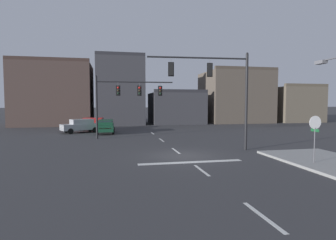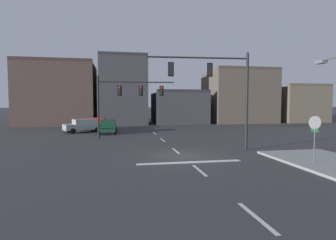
% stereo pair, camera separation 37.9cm
% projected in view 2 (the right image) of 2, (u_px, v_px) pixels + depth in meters
% --- Properties ---
extents(ground_plane, '(400.00, 400.00, 0.00)m').
position_uv_depth(ground_plane, '(182.00, 156.00, 18.31)').
color(ground_plane, '#353538').
extents(sidewalk_near_corner, '(5.00, 8.00, 0.15)m').
position_uv_depth(sidewalk_near_corner, '(332.00, 163.00, 15.83)').
color(sidewalk_near_corner, gray).
rests_on(sidewalk_near_corner, ground).
extents(stop_bar_paint, '(6.40, 0.50, 0.01)m').
position_uv_depth(stop_bar_paint, '(190.00, 162.00, 16.35)').
color(stop_bar_paint, silver).
rests_on(stop_bar_paint, ground).
extents(lane_centreline, '(0.16, 26.40, 0.01)m').
position_uv_depth(lane_centreline, '(176.00, 151.00, 20.27)').
color(lane_centreline, silver).
rests_on(lane_centreline, ground).
extents(signal_mast_near_side, '(7.54, 0.71, 7.31)m').
position_uv_depth(signal_mast_near_side, '(220.00, 83.00, 20.05)').
color(signal_mast_near_side, black).
rests_on(signal_mast_near_side, ground).
extents(signal_mast_far_side, '(7.67, 0.64, 6.27)m').
position_uv_depth(signal_mast_far_side, '(124.00, 95.00, 27.22)').
color(signal_mast_far_side, black).
rests_on(signal_mast_far_side, ground).
extents(stop_sign, '(0.76, 0.64, 2.83)m').
position_uv_depth(stop_sign, '(315.00, 128.00, 15.39)').
color(stop_sign, '#56565B').
rests_on(stop_sign, ground).
extents(car_lot_nearside, '(4.75, 3.48, 1.61)m').
position_uv_depth(car_lot_nearside, '(83.00, 125.00, 32.85)').
color(car_lot_nearside, '#9EA0A5').
rests_on(car_lot_nearside, ground).
extents(car_lot_middle, '(2.00, 4.49, 1.61)m').
position_uv_depth(car_lot_middle, '(108.00, 126.00, 31.88)').
color(car_lot_middle, '#143D28').
rests_on(car_lot_middle, ground).
extents(car_lot_farside, '(4.61, 2.34, 1.61)m').
position_uv_depth(car_lot_farside, '(95.00, 123.00, 36.03)').
color(car_lot_farside, '#A81E1E').
rests_on(car_lot_farside, ground).
extents(building_row, '(53.12, 11.77, 11.31)m').
position_uv_depth(building_row, '(176.00, 98.00, 48.23)').
color(building_row, '#473833').
rests_on(building_row, ground).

